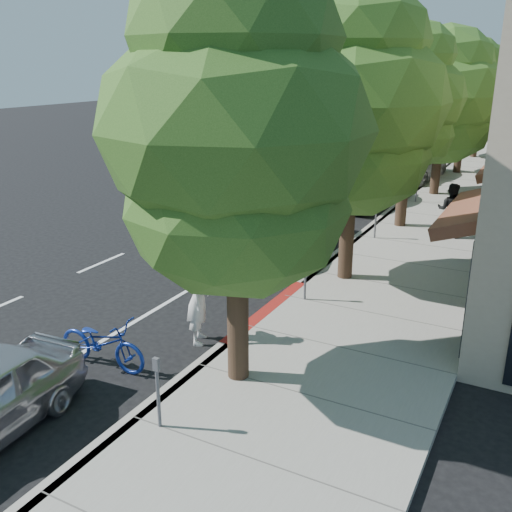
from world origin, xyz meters
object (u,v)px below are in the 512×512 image
Objects in this scene: bicycle at (102,342)px; street_tree_1 at (354,106)px; silver_suv at (270,225)px; street_tree_2 at (410,100)px; street_tree_5 at (481,92)px; pedestrian at (450,210)px; street_tree_0 at (236,135)px; street_tree_3 at (444,97)px; street_tree_4 at (466,91)px; cyclist at (198,299)px; dark_suv_far at (399,158)px; white_pickup at (415,165)px; dark_sedan at (366,188)px.

street_tree_1 is at bearing -24.30° from bicycle.
street_tree_2 is at bearing 49.47° from silver_suv.
pedestrian is (1.82, -18.62, -3.00)m from street_tree_5.
street_tree_0 reaches higher than street_tree_3.
street_tree_5 is at bearing 90.00° from street_tree_1.
street_tree_0 reaches higher than street_tree_2.
street_tree_4 reaches higher than bicycle.
street_tree_2 is 13.65m from bicycle.
street_tree_2 is 6.00m from street_tree_3.
street_tree_3 is at bearing -29.98° from cyclist.
pedestrian is at bearing -64.15° from dark_suv_far.
white_pickup is at bearing 94.51° from street_tree_0.
white_pickup is (1.01, 22.20, 0.25)m from bicycle.
cyclist is 1.00× the size of bicycle.
silver_suv is 6.27m from pedestrian.
street_tree_0 reaches higher than pedestrian.
street_tree_0 is 18.00m from street_tree_3.
dark_suv_far is at bearing -1.54° from bicycle.
cyclist is 10.86m from pedestrian.
street_tree_3 is 19.33m from bicycle.
dark_sedan is at bearing -90.31° from white_pickup.
street_tree_2 is at bearing 90.00° from street_tree_1.
pedestrian reaches higher than dark_sedan.
street_tree_3 is 1.19× the size of silver_suv.
street_tree_3 is 6.00m from street_tree_4.
pedestrian is at bearing -22.90° from bicycle.
street_tree_1 is 1.08× the size of street_tree_4.
street_tree_0 is 3.73× the size of bicycle.
silver_suv is at bearing -124.56° from street_tree_2.
bicycle is at bearing -91.25° from dark_sedan.
street_tree_1 reaches higher than street_tree_4.
white_pickup is at bearing -101.21° from street_tree_5.
street_tree_1 is 1.08× the size of street_tree_2.
street_tree_5 is 1.12× the size of silver_suv.
street_tree_4 is at bearing 76.43° from dark_sedan.
street_tree_1 is at bearing -42.59° from cyclist.
street_tree_4 is 13.17m from pedestrian.
street_tree_4 reaches higher than pedestrian.
street_tree_5 reaches higher than dark_sedan.
silver_suv is (-3.10, -16.50, -3.52)m from street_tree_4.
street_tree_4 is at bearing 90.00° from street_tree_0.
silver_suv is (-0.40, 8.24, 0.33)m from bicycle.
street_tree_3 is 1.06× the size of street_tree_5.
street_tree_5 is 22.94m from silver_suv.
street_tree_1 is 16.06m from white_pickup.
street_tree_0 reaches higher than white_pickup.
street_tree_5 is 18.94m from pedestrian.
street_tree_5 reaches higher than silver_suv.
street_tree_0 is 1.03× the size of street_tree_3.
cyclist is (-1.60, 1.08, -3.67)m from street_tree_0.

